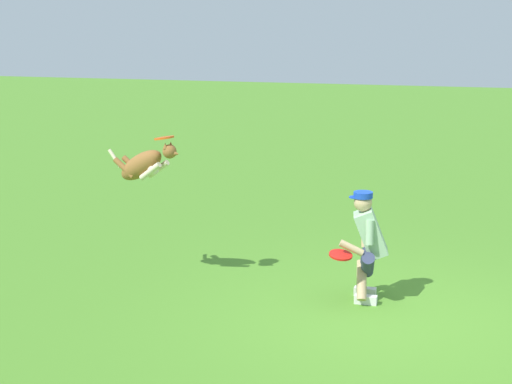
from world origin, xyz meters
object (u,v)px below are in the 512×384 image
(person, at_px, (367,242))
(frisbee_held, at_px, (341,255))
(frisbee_flying, at_px, (164,138))
(dog, at_px, (144,164))

(person, xyz_separation_m, frisbee_held, (0.26, 0.29, -0.09))
(person, relative_size, frisbee_flying, 5.39)
(frisbee_flying, bearing_deg, person, -176.94)
(person, bearing_deg, frisbee_flying, -6.74)
(person, bearing_deg, frisbee_held, 38.35)
(person, distance_m, frisbee_held, 0.40)
(frisbee_flying, bearing_deg, frisbee_held, 175.87)
(dog, relative_size, frisbee_held, 3.96)
(dog, bearing_deg, person, 15.45)
(dog, bearing_deg, frisbee_held, 8.93)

